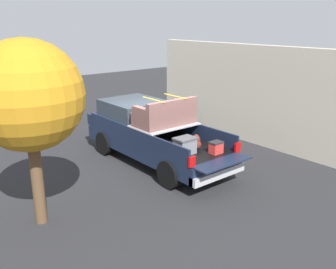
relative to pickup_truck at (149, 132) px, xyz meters
name	(u,v)px	position (x,y,z in m)	size (l,w,h in m)	color
ground_plane	(156,162)	(-0.37, 0.00, -0.96)	(40.00, 40.00, 0.00)	#262628
pickup_truck	(149,132)	(0.00, 0.00, 0.00)	(6.05, 2.06, 2.23)	#162138
building_facade	(243,93)	(-0.39, -4.21, 0.85)	(8.80, 0.36, 3.63)	beige
tree_background	(28,97)	(-1.63, 4.33, 1.97)	(2.38, 2.38, 4.15)	brown
trash_can	(172,119)	(2.19, -2.81, -0.47)	(0.60, 0.60, 0.98)	#2D2D33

